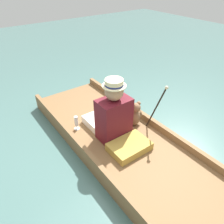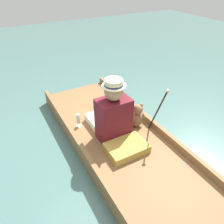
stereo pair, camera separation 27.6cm
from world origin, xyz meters
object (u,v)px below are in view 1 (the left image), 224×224
seated_person (111,115)px  wine_glass (76,122)px  teddy_bear (135,114)px  walking_cane (158,104)px

seated_person → wine_glass: seated_person is taller
teddy_bear → wine_glass: teddy_bear is taller
wine_glass → seated_person: bearing=-49.9°
wine_glass → walking_cane: (0.85, -0.67, 0.32)m
teddy_bear → wine_glass: (-0.72, 0.40, -0.05)m
teddy_bear → walking_cane: walking_cane is taller
wine_glass → walking_cane: walking_cane is taller
teddy_bear → walking_cane: size_ratio=0.50×
seated_person → walking_cane: (0.53, -0.29, 0.11)m
teddy_bear → wine_glass: bearing=151.1°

